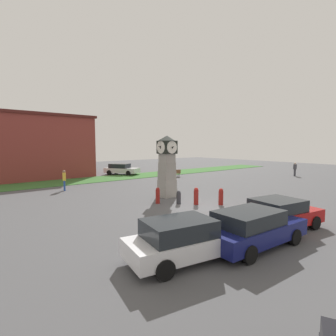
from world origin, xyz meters
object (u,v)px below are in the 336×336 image
clock_tower (167,166)px  pedestrian_by_cars (64,179)px  car_near_tower (252,228)px  bench (174,173)px  bollard_mid_row (179,197)px  pedestrian_crossing_lot (295,168)px  car_by_building (280,213)px  bollard_near_tower (158,195)px  car_navy_sedan (184,239)px  bollard_far_row (196,196)px  bollard_end_row (221,196)px  car_silver_hatch (121,169)px

clock_tower → pedestrian_by_cars: clock_tower is taller
car_near_tower → bench: car_near_tower is taller
bollard_mid_row → pedestrian_crossing_lot: bearing=6.3°
car_by_building → bollard_near_tower: bearing=100.1°
car_near_tower → pedestrian_crossing_lot: bearing=22.0°
car_navy_sedan → pedestrian_by_cars: bearing=86.0°
bollard_mid_row → pedestrian_by_cars: size_ratio=0.51×
bollard_mid_row → bollard_far_row: (0.78, -0.87, 0.12)m
bollard_end_row → bench: 14.91m
bollard_far_row → car_silver_hatch: (4.50, 18.29, 0.16)m
car_near_tower → car_by_building: size_ratio=1.14×
car_by_building → bollard_far_row: bearing=86.3°
bollard_mid_row → car_silver_hatch: (5.28, 17.42, 0.28)m
bollard_far_row → car_navy_sedan: size_ratio=0.26×
bollard_end_row → car_near_tower: 7.04m
car_silver_hatch → pedestrian_crossing_lot: (16.09, -15.06, 0.24)m
bollard_mid_row → clock_tower: bearing=69.3°
clock_tower → car_by_building: 9.38m
car_by_building → bollard_end_row: bearing=71.9°
bollard_far_row → car_by_building: bearing=-93.7°
bollard_near_tower → bollard_far_row: (1.79, -1.86, 0.03)m
bollard_mid_row → car_navy_sedan: bearing=-130.0°
bollard_far_row → pedestrian_by_cars: bearing=115.4°
clock_tower → bollard_end_row: bearing=-75.8°
car_near_tower → car_silver_hatch: bearing=72.4°
bench → pedestrian_crossing_lot: pedestrian_crossing_lot is taller
bollard_mid_row → bench: (9.04, 11.18, 0.07)m
car_by_building → car_silver_hatch: car_silver_hatch is taller
car_near_tower → bench: (11.63, 18.49, -0.23)m
bollard_mid_row → car_silver_hatch: size_ratio=0.19×
bollard_near_tower → car_by_building: 7.97m
bollard_near_tower → car_navy_sedan: car_navy_sedan is taller
car_navy_sedan → car_by_building: bearing=-2.9°
bollard_mid_row → car_near_tower: bearing=-109.5°
car_navy_sedan → pedestrian_by_cars: pedestrian_by_cars is taller
pedestrian_crossing_lot → pedestrian_by_cars: 26.81m
bollard_near_tower → bench: (10.06, 10.19, -0.03)m
car_navy_sedan → bench: size_ratio=2.63×
bollard_near_tower → pedestrian_by_cars: (-3.33, 8.95, 0.47)m
car_near_tower → car_by_building: bearing=8.8°
bollard_end_row → bench: bearing=61.7°
car_near_tower → pedestrian_crossing_lot: (23.96, 9.67, 0.23)m
car_silver_hatch → bollard_near_tower: bearing=-110.9°
bollard_far_row → pedestrian_by_cars: pedestrian_by_cars is taller
clock_tower → car_silver_hatch: (4.38, 15.05, -1.65)m
bollard_far_row → pedestrian_crossing_lot: size_ratio=0.67×
car_navy_sedan → bench: bearing=50.6°
clock_tower → car_silver_hatch: 15.77m
clock_tower → bench: 12.15m
clock_tower → pedestrian_by_cars: size_ratio=2.61×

